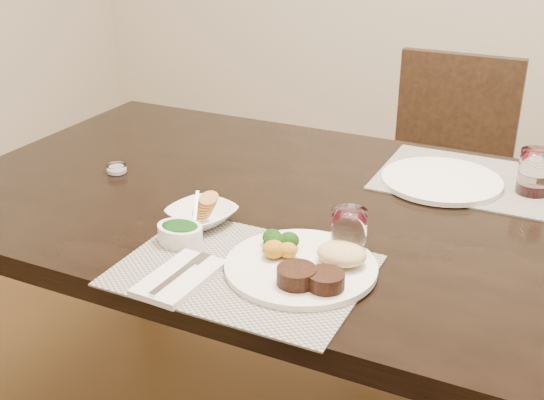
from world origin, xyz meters
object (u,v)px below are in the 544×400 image
at_px(chair_far, 444,172).
at_px(dinner_plate, 307,264).
at_px(wine_glass_near, 349,236).
at_px(far_plate, 441,180).
at_px(cracker_bowl, 202,214).
at_px(steak_knife, 333,293).

distance_m(chair_far, dinner_plate, 1.26).
bearing_deg(wine_glass_near, dinner_plate, -115.97).
bearing_deg(far_plate, wine_glass_near, -100.51).
distance_m(cracker_bowl, wine_glass_near, 0.33).
distance_m(chair_far, steak_knife, 1.32).
relative_size(dinner_plate, cracker_bowl, 1.77).
relative_size(steak_knife, cracker_bowl, 1.23).
bearing_deg(dinner_plate, steak_knife, -27.54).
bearing_deg(wine_glass_near, cracker_bowl, 180.00).
bearing_deg(steak_knife, wine_glass_near, 132.62).
distance_m(steak_knife, far_plate, 0.60).
bearing_deg(cracker_bowl, far_plate, 46.81).
height_order(chair_far, wine_glass_near, chair_far).
relative_size(chair_far, dinner_plate, 3.11).
relative_size(dinner_plate, far_plate, 0.99).
distance_m(dinner_plate, far_plate, 0.55).
relative_size(chair_far, far_plate, 3.09).
bearing_deg(dinner_plate, cracker_bowl, 170.45).
xyz_separation_m(chair_far, wine_glass_near, (0.04, -1.14, 0.29)).
xyz_separation_m(wine_glass_near, far_plate, (0.08, 0.44, -0.04)).
bearing_deg(chair_far, steak_knife, -86.90).
bearing_deg(cracker_bowl, dinner_plate, -18.46).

